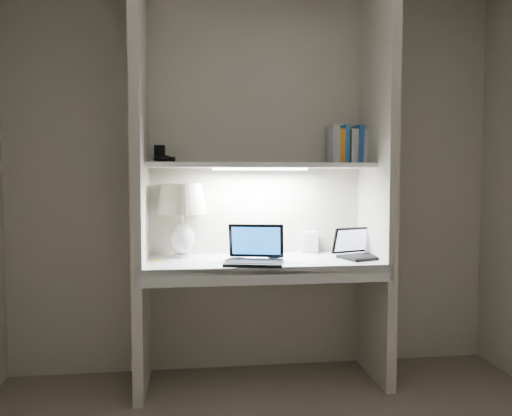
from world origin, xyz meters
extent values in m
cube|color=beige|center=(0.00, 1.50, 1.25)|extent=(3.20, 0.01, 2.50)
cube|color=beige|center=(-0.73, 1.23, 1.25)|extent=(0.06, 0.55, 2.50)
cube|color=beige|center=(0.73, 1.23, 1.25)|extent=(0.06, 0.55, 2.50)
cube|color=white|center=(0.00, 1.23, 0.75)|extent=(1.40, 0.55, 0.04)
cube|color=silver|center=(0.00, 0.96, 0.72)|extent=(1.46, 0.03, 0.10)
cube|color=silver|center=(0.00, 1.32, 1.35)|extent=(1.40, 0.36, 0.03)
cube|color=white|center=(0.00, 1.32, 1.33)|extent=(0.60, 0.04, 0.02)
cylinder|color=white|center=(-0.49, 1.38, 0.78)|extent=(0.12, 0.12, 0.02)
ellipsoid|color=white|center=(-0.49, 1.38, 0.89)|extent=(0.16, 0.16, 0.20)
cylinder|color=white|center=(-0.49, 1.38, 1.00)|extent=(0.03, 0.03, 0.09)
sphere|color=#FFD899|center=(-0.49, 1.38, 1.09)|extent=(0.05, 0.05, 0.05)
cube|color=black|center=(-0.07, 1.06, 0.78)|extent=(0.37, 0.30, 0.02)
cube|color=black|center=(-0.07, 1.06, 0.79)|extent=(0.31, 0.22, 0.00)
cube|color=black|center=(-0.04, 1.20, 0.89)|extent=(0.34, 0.13, 0.21)
cube|color=blue|center=(-0.04, 1.19, 0.89)|extent=(0.29, 0.11, 0.17)
cube|color=black|center=(0.64, 1.19, 0.78)|extent=(0.34, 0.28, 0.02)
cube|color=black|center=(0.64, 1.19, 0.79)|extent=(0.28, 0.21, 0.00)
cube|color=black|center=(0.60, 1.31, 0.87)|extent=(0.29, 0.15, 0.17)
cube|color=#CFD9FF|center=(0.60, 1.30, 0.87)|extent=(0.26, 0.12, 0.14)
cube|color=silver|center=(0.35, 1.45, 0.84)|extent=(0.12, 0.10, 0.15)
ellipsoid|color=black|center=(0.08, 1.26, 0.79)|extent=(0.12, 0.09, 0.04)
torus|color=black|center=(-0.15, 1.22, 0.78)|extent=(0.11, 0.11, 0.01)
cube|color=gold|center=(-0.64, 1.25, 0.77)|extent=(0.08, 0.08, 0.00)
cube|color=#B8B8B8|center=(0.69, 1.39, 1.48)|extent=(0.04, 0.17, 0.22)
cube|color=#295AA4|center=(0.65, 1.39, 1.49)|extent=(0.05, 0.17, 0.25)
cube|color=beige|center=(0.61, 1.39, 1.48)|extent=(0.05, 0.17, 0.22)
cube|color=#2A73B7|center=(0.56, 1.39, 1.49)|extent=(0.03, 0.17, 0.25)
cube|color=orange|center=(0.53, 1.39, 1.48)|extent=(0.04, 0.17, 0.22)
cube|color=#B0B1B5|center=(0.49, 1.39, 1.49)|extent=(0.05, 0.17, 0.25)
cube|color=black|center=(-0.62, 1.39, 1.42)|extent=(0.07, 0.05, 0.11)
ellipsoid|color=black|center=(-0.60, 1.33, 1.39)|extent=(0.12, 0.09, 0.05)
camera|label=1|loc=(-0.42, -1.79, 1.27)|focal=35.00mm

